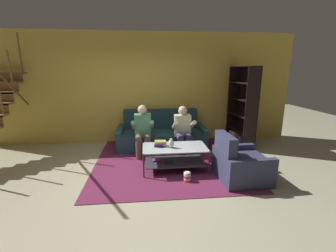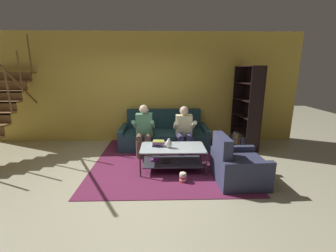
% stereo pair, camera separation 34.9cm
% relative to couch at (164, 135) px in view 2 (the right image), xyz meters
% --- Properties ---
extents(ground, '(16.80, 16.80, 0.00)m').
position_rel_couch_xyz_m(ground, '(-0.56, -1.89, -0.29)').
color(ground, '#B0AC8D').
extents(back_partition, '(8.40, 0.12, 2.90)m').
position_rel_couch_xyz_m(back_partition, '(-0.56, 0.57, 1.16)').
color(back_partition, gold).
rests_on(back_partition, ground).
extents(couch, '(2.21, 0.94, 0.92)m').
position_rel_couch_xyz_m(couch, '(0.00, 0.00, 0.00)').
color(couch, '#224149').
rests_on(couch, ground).
extents(person_seated_left, '(0.50, 0.58, 1.16)m').
position_rel_couch_xyz_m(person_seated_left, '(-0.47, -0.56, 0.34)').
color(person_seated_left, brown).
rests_on(person_seated_left, ground).
extents(person_seated_right, '(0.50, 0.58, 1.12)m').
position_rel_couch_xyz_m(person_seated_right, '(0.47, -0.57, 0.32)').
color(person_seated_right, '#36345B').
rests_on(person_seated_right, ground).
extents(coffee_table, '(1.25, 0.67, 0.48)m').
position_rel_couch_xyz_m(coffee_table, '(0.15, -1.43, 0.03)').
color(coffee_table, '#B5C1C7').
rests_on(coffee_table, ground).
extents(area_rug, '(3.12, 3.37, 0.01)m').
position_rel_couch_xyz_m(area_rug, '(0.08, -0.85, -0.29)').
color(area_rug, '#692244').
rests_on(area_rug, ground).
extents(vase, '(0.12, 0.12, 0.18)m').
position_rel_couch_xyz_m(vase, '(0.08, -1.48, 0.27)').
color(vase, silver).
rests_on(vase, coffee_table).
extents(book_stack, '(0.26, 0.20, 0.11)m').
position_rel_couch_xyz_m(book_stack, '(-0.13, -1.36, 0.24)').
color(book_stack, '#212034').
rests_on(book_stack, coffee_table).
extents(bookshelf, '(0.45, 0.95, 2.04)m').
position_rel_couch_xyz_m(bookshelf, '(2.10, -0.07, 0.49)').
color(bookshelf, black).
rests_on(bookshelf, ground).
extents(armchair, '(0.87, 0.91, 0.86)m').
position_rel_couch_xyz_m(armchair, '(1.28, -1.96, -0.01)').
color(armchair, '#323553').
rests_on(armchair, ground).
extents(popcorn_tub, '(0.13, 0.13, 0.19)m').
position_rel_couch_xyz_m(popcorn_tub, '(0.32, -1.96, -0.20)').
color(popcorn_tub, red).
rests_on(popcorn_tub, ground).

